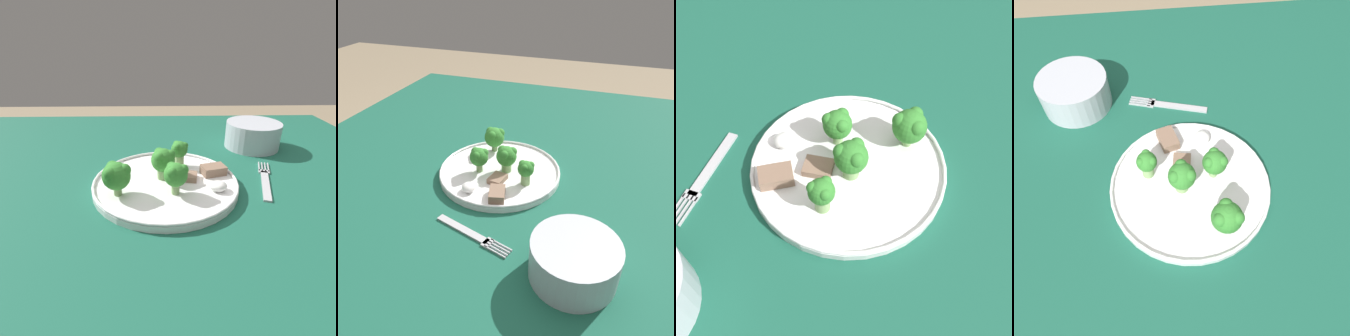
% 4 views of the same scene
% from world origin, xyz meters
% --- Properties ---
extents(ground_plane, '(8.00, 8.00, 0.00)m').
position_xyz_m(ground_plane, '(0.00, 0.00, 0.00)').
color(ground_plane, '#9E896B').
extents(table, '(1.27, 1.13, 0.75)m').
position_xyz_m(table, '(0.00, 0.00, 0.66)').
color(table, '#195642').
rests_on(table, ground_plane).
extents(dinner_plate, '(0.29, 0.29, 0.02)m').
position_xyz_m(dinner_plate, '(0.05, 0.02, 0.76)').
color(dinner_plate, white).
rests_on(dinner_plate, table).
extents(fork, '(0.07, 0.17, 0.00)m').
position_xyz_m(fork, '(0.26, 0.04, 0.75)').
color(fork, '#B2B2B7').
rests_on(fork, table).
extents(cream_bowl, '(0.14, 0.14, 0.07)m').
position_xyz_m(cream_bowl, '(0.29, 0.23, 0.79)').
color(cream_bowl, '#B7BCC6').
rests_on(cream_bowl, table).
extents(broccoli_floret_near_rim_left, '(0.04, 0.04, 0.06)m').
position_xyz_m(broccoli_floret_near_rim_left, '(0.08, 0.09, 0.80)').
color(broccoli_floret_near_rim_left, '#7FA866').
rests_on(broccoli_floret_near_rim_left, dinner_plate).
extents(broccoli_floret_center_left, '(0.05, 0.04, 0.06)m').
position_xyz_m(broccoli_floret_center_left, '(0.06, -0.03, 0.80)').
color(broccoli_floret_center_left, '#7FA866').
rests_on(broccoli_floret_center_left, dinner_plate).
extents(broccoli_floret_back_left, '(0.05, 0.05, 0.06)m').
position_xyz_m(broccoli_floret_back_left, '(-0.04, -0.03, 0.80)').
color(broccoli_floret_back_left, '#7FA866').
rests_on(broccoli_floret_back_left, dinner_plate).
extents(broccoli_floret_front_left, '(0.05, 0.05, 0.06)m').
position_xyz_m(broccoli_floret_front_left, '(0.04, 0.04, 0.80)').
color(broccoli_floret_front_left, '#7FA866').
rests_on(broccoli_floret_front_left, dinner_plate).
extents(meat_slice_front_slice, '(0.06, 0.04, 0.02)m').
position_xyz_m(meat_slice_front_slice, '(0.15, 0.05, 0.77)').
color(meat_slice_front_slice, '#846651').
rests_on(meat_slice_front_slice, dinner_plate).
extents(meat_slice_middle_slice, '(0.05, 0.04, 0.01)m').
position_xyz_m(meat_slice_middle_slice, '(0.09, 0.03, 0.77)').
color(meat_slice_middle_slice, '#846651').
rests_on(meat_slice_middle_slice, dinner_plate).
extents(sauce_dollop, '(0.03, 0.03, 0.02)m').
position_xyz_m(sauce_dollop, '(0.14, -0.02, 0.77)').
color(sauce_dollop, white).
rests_on(sauce_dollop, dinner_plate).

